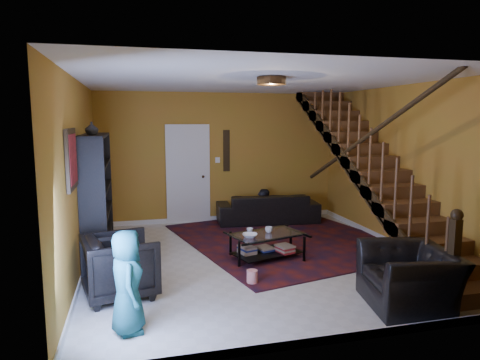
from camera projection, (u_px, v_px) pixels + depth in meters
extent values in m
plane|color=beige|center=(254.00, 258.00, 6.90)|extent=(5.50, 5.50, 0.00)
plane|color=#AE6A26|center=(220.00, 158.00, 9.34)|extent=(5.20, 0.00, 5.20)
plane|color=#AE6A26|center=(335.00, 207.00, 4.06)|extent=(5.20, 0.00, 5.20)
plane|color=#AE6A26|center=(79.00, 178.00, 6.07)|extent=(0.00, 5.50, 5.50)
plane|color=#AE6A26|center=(400.00, 168.00, 7.34)|extent=(0.00, 5.50, 5.50)
plane|color=white|center=(255.00, 81.00, 6.51)|extent=(5.50, 5.50, 0.00)
cube|color=silver|center=(220.00, 218.00, 9.52)|extent=(5.20, 0.02, 0.10)
cube|color=silver|center=(85.00, 269.00, 6.26)|extent=(0.02, 5.50, 0.10)
cube|color=#AE6A26|center=(375.00, 173.00, 7.23)|extent=(0.95, 4.92, 2.83)
cube|color=black|center=(351.00, 169.00, 7.11)|extent=(0.04, 5.02, 3.02)
cylinder|color=black|center=(353.00, 142.00, 7.05)|extent=(0.07, 4.20, 2.44)
cube|color=black|center=(453.00, 266.00, 4.93)|extent=(0.10, 0.10, 1.10)
cube|color=black|center=(98.00, 198.00, 6.75)|extent=(0.35, 1.80, 2.00)
cube|color=black|center=(100.00, 235.00, 6.84)|extent=(0.35, 1.72, 0.03)
cube|color=black|center=(97.00, 188.00, 6.73)|extent=(0.35, 1.72, 0.03)
cube|color=silver|center=(188.00, 176.00, 9.20)|extent=(0.82, 0.05, 2.05)
cube|color=maroon|center=(71.00, 159.00, 5.17)|extent=(0.04, 0.74, 0.74)
cube|color=black|center=(226.00, 151.00, 9.34)|extent=(0.14, 0.03, 0.90)
cylinder|color=#3F2814|center=(272.00, 81.00, 5.75)|extent=(0.40, 0.40, 0.10)
cube|color=#4E130E|center=(285.00, 239.00, 8.00)|extent=(4.20, 4.57, 0.02)
imported|color=black|center=(267.00, 208.00, 9.30)|extent=(2.24, 1.04, 0.63)
imported|color=black|center=(120.00, 266.00, 5.39)|extent=(1.03, 1.01, 0.79)
imported|color=black|center=(409.00, 278.00, 5.10)|extent=(1.13, 1.24, 0.70)
imported|color=black|center=(262.00, 216.00, 9.34)|extent=(0.45, 0.33, 1.15)
imported|color=black|center=(263.00, 216.00, 9.35)|extent=(0.60, 0.48, 1.18)
imported|color=#184E5E|center=(127.00, 282.00, 4.44)|extent=(0.41, 0.57, 1.10)
cube|color=black|center=(239.00, 255.00, 6.43)|extent=(0.04, 0.04, 0.42)
cube|color=black|center=(304.00, 249.00, 6.68)|extent=(0.04, 0.04, 0.42)
cube|color=black|center=(230.00, 244.00, 6.99)|extent=(0.04, 0.04, 0.42)
cube|color=black|center=(291.00, 239.00, 7.25)|extent=(0.04, 0.04, 0.42)
cube|color=black|center=(266.00, 252.00, 6.85)|extent=(1.17, 0.86, 0.02)
cube|color=silver|center=(267.00, 234.00, 6.81)|extent=(1.25, 0.94, 0.02)
imported|color=#999999|center=(269.00, 230.00, 6.86)|extent=(0.12, 0.12, 0.09)
imported|color=#999999|center=(250.00, 231.00, 6.77)|extent=(0.13, 0.13, 0.09)
imported|color=#999999|center=(250.00, 235.00, 6.58)|extent=(0.28, 0.28, 0.06)
imported|color=#999999|center=(92.00, 129.00, 6.12)|extent=(0.18, 0.18, 0.19)
cylinder|color=red|center=(252.00, 276.00, 5.82)|extent=(0.20, 0.20, 0.17)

